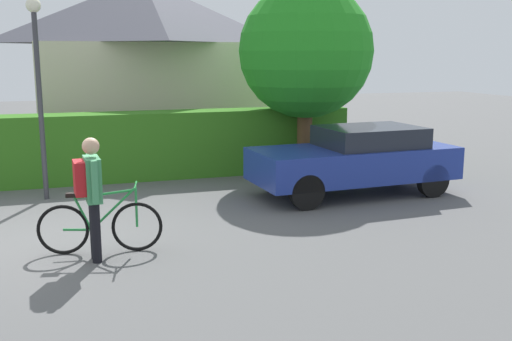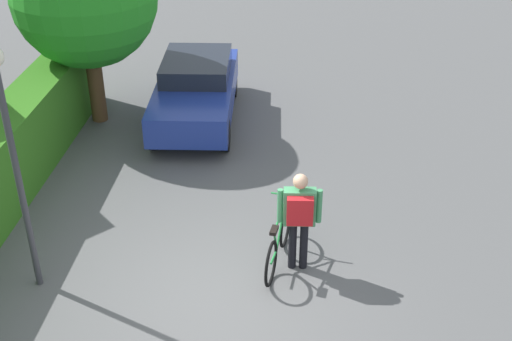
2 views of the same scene
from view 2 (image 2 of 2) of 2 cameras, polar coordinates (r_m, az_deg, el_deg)
ground_plane at (r=10.41m, az=-2.85°, el=-10.90°), size 60.00×60.00×0.00m
parked_car_near at (r=15.45m, az=-5.11°, el=6.89°), size 4.23×1.92×1.39m
bicycle at (r=10.87m, az=1.92°, el=-6.10°), size 1.76×0.51×1.00m
person_rider at (r=10.39m, az=3.70°, el=-3.66°), size 0.37×0.69×1.73m
street_lamp at (r=9.88m, az=-20.12°, el=2.46°), size 0.28×0.28×3.88m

